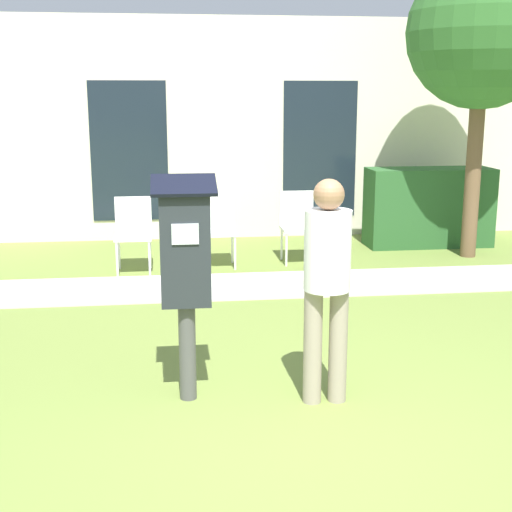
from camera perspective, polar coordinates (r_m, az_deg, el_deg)
name	(u,v)px	position (r m, az deg, el deg)	size (l,w,h in m)	color
ground_plane	(322,465)	(4.38, 5.33, -16.32)	(40.00, 40.00, 0.00)	olive
sidewalk	(247,286)	(8.03, -0.70, -2.38)	(12.00, 1.10, 0.02)	beige
building_facade	(225,130)	(10.66, -2.49, 10.06)	(10.00, 0.26, 3.20)	beige
parking_meter	(185,260)	(4.90, -5.67, -0.31)	(0.44, 0.31, 1.59)	#4C4C4C
person_standing	(327,274)	(4.87, 5.71, -1.45)	(0.32, 0.32, 1.58)	gray
outdoor_chair_left	(133,228)	(8.76, -9.79, 2.21)	(0.44, 0.44, 0.90)	white
outdoor_chair_middle	(218,224)	(8.93, -3.09, 2.59)	(0.44, 0.44, 0.90)	white
outdoor_chair_right	(298,221)	(9.16, 3.35, 2.85)	(0.44, 0.44, 0.90)	white
hedge_row	(429,207)	(10.38, 13.65, 3.82)	(1.76, 0.60, 1.10)	#285628
tree	(483,34)	(9.72, 17.68, 16.56)	(1.90, 1.90, 3.82)	brown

